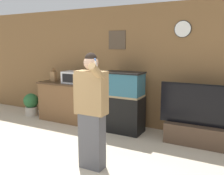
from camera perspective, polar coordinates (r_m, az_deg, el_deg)
wall_back_paneled at (r=5.45m, az=4.50°, el=4.74°), size 10.00×0.08×2.60m
counter_island at (r=5.97m, az=-10.30°, el=-3.15°), size 1.31×0.58×0.91m
microwave at (r=5.72m, az=-8.66°, el=2.31°), size 0.49×0.36×0.27m
knife_block at (r=6.14m, az=-13.20°, el=2.55°), size 0.14×0.11×0.33m
aquarium_on_stand at (r=5.10m, az=2.43°, el=-3.33°), size 0.84×0.47×1.24m
tv_on_stand at (r=4.74m, az=20.00°, el=-8.71°), size 1.56×0.40×1.10m
person_standing at (r=3.54m, az=-4.82°, el=-5.06°), size 0.53×0.40×1.67m
potted_plant at (r=6.67m, az=-17.99°, el=-3.51°), size 0.37×0.37×0.56m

